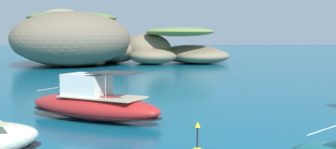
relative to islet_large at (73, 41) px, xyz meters
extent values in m
ellipsoid|color=#84755B|center=(-0.82, 1.61, -0.79)|extent=(21.22, 23.50, 5.96)
ellipsoid|color=#9E8966|center=(-2.15, 3.44, 0.75)|extent=(15.49, 16.82, 9.04)
ellipsoid|color=#756651|center=(6.05, 2.19, -1.51)|extent=(12.21, 14.74, 4.51)
ellipsoid|color=#756651|center=(0.59, -5.57, 0.28)|extent=(22.91, 21.85, 8.09)
ellipsoid|color=#9E8966|center=(-0.97, 3.90, 0.51)|extent=(12.41, 12.72, 8.57)
ellipsoid|color=#756651|center=(2.34, 0.23, -2.22)|extent=(11.73, 11.25, 3.09)
ellipsoid|color=olive|center=(0.12, -1.14, 3.54)|extent=(13.81, 12.55, 2.03)
ellipsoid|color=#84755B|center=(11.97, -0.04, -1.30)|extent=(10.11, 10.25, 4.93)
ellipsoid|color=#84755B|center=(12.80, -2.13, -2.41)|extent=(10.62, 10.80, 2.71)
ellipsoid|color=#84755B|center=(20.99, -1.59, -2.55)|extent=(12.76, 12.74, 2.44)
ellipsoid|color=#756651|center=(19.44, 0.76, -2.27)|extent=(11.14, 11.28, 3.01)
ellipsoid|color=olive|center=(17.00, -2.89, 1.39)|extent=(10.93, 9.94, 1.43)
cylinder|color=silver|center=(13.57, -55.36, -2.11)|extent=(1.61, 1.20, 0.04)
ellipsoid|color=red|center=(6.10, -44.88, -3.08)|extent=(8.11, 6.52, 1.38)
ellipsoid|color=black|center=(6.10, -44.88, -3.39)|extent=(8.27, 6.65, 0.17)
cube|color=#C6B793|center=(6.61, -45.22, -2.49)|extent=(4.86, 4.20, 0.06)
cube|color=silver|center=(5.76, -44.66, -1.89)|extent=(2.84, 2.68, 1.14)
cube|color=#2D4756|center=(4.80, -44.02, -1.78)|extent=(1.09, 1.46, 0.60)
cylinder|color=silver|center=(3.46, -43.13, -2.31)|extent=(0.97, 1.44, 0.04)
cube|color=#333338|center=(7.28, -45.67, -1.19)|extent=(3.08, 2.93, 0.04)
cylinder|color=silver|center=(6.81, -46.38, -1.84)|extent=(0.03, 0.03, 1.30)
cylinder|color=silver|center=(7.76, -44.96, -1.84)|extent=(0.03, 0.03, 1.30)
cylinder|color=black|center=(10.22, -52.93, -2.99)|extent=(0.06, 0.06, 1.00)
cone|color=yellow|center=(10.22, -52.93, -2.39)|extent=(0.20, 0.20, 0.20)
camera|label=1|loc=(7.56, -66.63, 0.68)|focal=43.36mm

